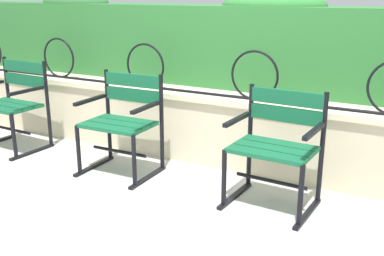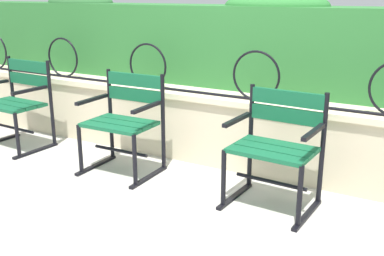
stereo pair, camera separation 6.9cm
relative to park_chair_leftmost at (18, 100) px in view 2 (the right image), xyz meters
name	(u,v)px [view 2 (the right image)]	position (x,y,z in m)	size (l,w,h in m)	color
ground_plane	(186,201)	(2.13, -0.30, -0.47)	(60.00, 60.00, 0.00)	#BCB7AD
stone_wall	(236,131)	(2.13, 0.58, -0.15)	(7.68, 0.41, 0.64)	beige
iron_arch_fence	(204,74)	(1.84, 0.51, 0.35)	(7.13, 0.02, 0.42)	black
hedge_row	(260,43)	(2.14, 1.05, 0.58)	(7.52, 0.58, 0.89)	#2D7033
park_chair_leftmost	(18,100)	(0.00, 0.00, 0.00)	(0.65, 0.55, 0.87)	#145B38
park_chair_centre_left	(125,119)	(1.35, -0.01, -0.01)	(0.62, 0.53, 0.85)	#145B38
park_chair_centre_right	(277,144)	(2.71, 0.00, -0.01)	(0.63, 0.55, 0.84)	#145B38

